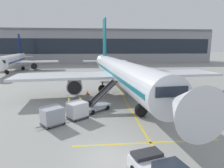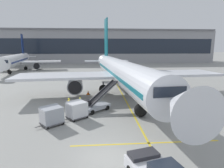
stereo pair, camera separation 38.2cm
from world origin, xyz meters
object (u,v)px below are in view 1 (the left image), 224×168
Objects in this scene: baggage_cart_lead at (77,109)px; ground_crew_by_carts at (80,104)px; ground_crew_by_loader at (69,104)px; safety_cone_engine_keepout at (87,93)px; baggage_cart_second at (52,115)px; distant_airplane at (13,61)px; belt_loader at (97,103)px; parked_airplane at (120,72)px.

ground_crew_by_carts is at bearing 84.79° from baggage_cart_lead.
ground_crew_by_loader is 8.64m from safety_cone_engine_keepout.
baggage_cart_lead is at bearing -95.21° from ground_crew_by_carts.
baggage_cart_second is 0.07× the size of distant_airplane.
belt_loader is at bearing 42.26° from baggage_cart_second.
parked_airplane reaches higher than baggage_cart_second.
parked_airplane is 46.87m from distant_airplane.
safety_cone_engine_keepout is at bearing 86.14° from ground_crew_by_carts.
baggage_cart_lead reaches higher than ground_crew_by_carts.
baggage_cart_second is at bearing -124.49° from parked_airplane.
baggage_cart_lead is at bearing -119.91° from parked_airplane.
belt_loader is 8.02m from safety_cone_engine_keepout.
baggage_cart_second is at bearing -137.74° from belt_loader.
ground_crew_by_loader is (-1.07, 1.91, -0.00)m from baggage_cart_lead.
distant_airplane is at bearing 121.81° from belt_loader.
parked_airplane is 24.16× the size of ground_crew_by_carts.
belt_loader is 2.69× the size of ground_crew_by_loader.
distant_airplane is (-23.64, 43.94, 2.31)m from ground_crew_by_loader.
parked_airplane is 6.22m from safety_cone_engine_keepout.
baggage_cart_lead is 1.51× the size of ground_crew_by_carts.
parked_airplane is at bearing 55.51° from baggage_cart_second.
distant_airplane reaches higher than safety_cone_engine_keepout.
ground_crew_by_loader is (-7.08, -8.55, -2.65)m from parked_airplane.
baggage_cart_second is 4.50m from ground_crew_by_carts.
baggage_cart_lead is 2.17m from ground_crew_by_carts.
safety_cone_engine_keepout is at bearing 100.46° from belt_loader.
baggage_cart_second is at bearing -64.69° from distant_airplane.
distant_airplane reaches higher than ground_crew_by_carts.
ground_crew_by_carts reaches higher than safety_cone_engine_keepout.
belt_loader reaches higher than safety_cone_engine_keepout.
distant_airplane reaches higher than baggage_cart_lead.
baggage_cart_lead is 3.82× the size of safety_cone_engine_keepout.
distant_airplane is at bearing 118.32° from baggage_cart_lead.
parked_airplane reaches higher than distant_airplane.
parked_airplane is at bearing 64.50° from belt_loader.
belt_loader is 3.31m from ground_crew_by_loader.
ground_crew_by_loader is (1.20, 3.51, -0.00)m from baggage_cart_second.
baggage_cart_lead is (-6.01, -10.45, -2.65)m from parked_airplane.
parked_airplane is at bearing 1.40° from safety_cone_engine_keepout.
baggage_cart_second is 3.71m from ground_crew_by_loader.
parked_airplane is 8.97× the size of belt_loader.
baggage_cart_second is (-4.47, -4.06, 0.08)m from belt_loader.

